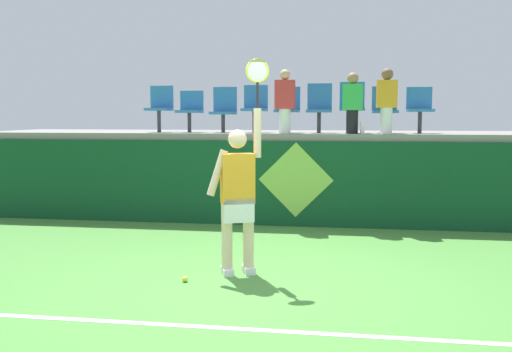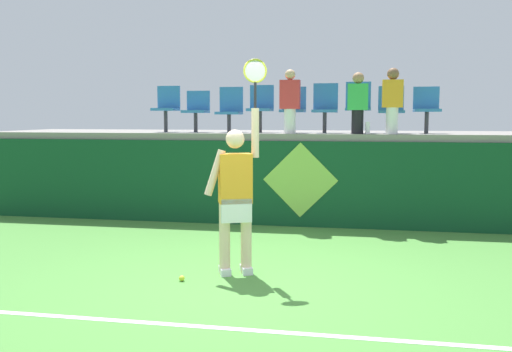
{
  "view_description": "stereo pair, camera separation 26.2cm",
  "coord_description": "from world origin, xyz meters",
  "px_view_note": "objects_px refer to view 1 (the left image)",
  "views": [
    {
      "loc": [
        1.03,
        -6.05,
        1.88
      ],
      "look_at": [
        -0.1,
        1.24,
        1.09
      ],
      "focal_mm": 39.64,
      "sensor_mm": 36.0,
      "label": 1
    },
    {
      "loc": [
        1.29,
        -6.0,
        1.88
      ],
      "look_at": [
        -0.1,
        1.24,
        1.09
      ],
      "focal_mm": 39.64,
      "sensor_mm": 36.0,
      "label": 2
    }
  ],
  "objects_px": {
    "stadium_chair_8": "(420,107)",
    "tennis_ball": "(185,279)",
    "stadium_chair_3": "(255,106)",
    "stadium_chair_7": "(385,107)",
    "tennis_player": "(238,194)",
    "spectator_0": "(285,100)",
    "spectator_2": "(387,100)",
    "stadium_chair_4": "(287,107)",
    "stadium_chair_2": "(224,108)",
    "spectator_1": "(352,102)",
    "water_bottle": "(362,128)",
    "stadium_chair_6": "(352,104)",
    "stadium_chair_5": "(319,106)",
    "stadium_chair_0": "(160,106)",
    "stadium_chair_1": "(190,109)"
  },
  "relations": [
    {
      "from": "stadium_chair_8",
      "to": "tennis_ball",
      "type": "bearing_deg",
      "value": -126.26
    },
    {
      "from": "stadium_chair_3",
      "to": "stadium_chair_7",
      "type": "distance_m",
      "value": 2.31
    },
    {
      "from": "tennis_player",
      "to": "stadium_chair_8",
      "type": "bearing_deg",
      "value": 56.0
    },
    {
      "from": "spectator_0",
      "to": "spectator_2",
      "type": "bearing_deg",
      "value": 1.28
    },
    {
      "from": "tennis_player",
      "to": "stadium_chair_4",
      "type": "relative_size",
      "value": 3.06
    },
    {
      "from": "stadium_chair_2",
      "to": "spectator_1",
      "type": "distance_m",
      "value": 2.37
    },
    {
      "from": "water_bottle",
      "to": "stadium_chair_7",
      "type": "bearing_deg",
      "value": 52.27
    },
    {
      "from": "stadium_chair_3",
      "to": "stadium_chair_6",
      "type": "distance_m",
      "value": 1.74
    },
    {
      "from": "water_bottle",
      "to": "stadium_chair_5",
      "type": "height_order",
      "value": "stadium_chair_5"
    },
    {
      "from": "tennis_ball",
      "to": "stadium_chair_4",
      "type": "distance_m",
      "value": 4.7
    },
    {
      "from": "tennis_ball",
      "to": "spectator_1",
      "type": "height_order",
      "value": "spectator_1"
    },
    {
      "from": "tennis_ball",
      "to": "stadium_chair_2",
      "type": "bearing_deg",
      "value": 95.79
    },
    {
      "from": "stadium_chair_4",
      "to": "stadium_chair_7",
      "type": "xyz_separation_m",
      "value": [
        1.72,
        0.0,
        -0.01
      ]
    },
    {
      "from": "water_bottle",
      "to": "stadium_chair_0",
      "type": "relative_size",
      "value": 0.23
    },
    {
      "from": "stadium_chair_4",
      "to": "stadium_chair_3",
      "type": "bearing_deg",
      "value": 179.88
    },
    {
      "from": "stadium_chair_1",
      "to": "stadium_chair_6",
      "type": "bearing_deg",
      "value": 0.19
    },
    {
      "from": "stadium_chair_1",
      "to": "stadium_chair_6",
      "type": "relative_size",
      "value": 0.85
    },
    {
      "from": "stadium_chair_6",
      "to": "spectator_0",
      "type": "bearing_deg",
      "value": -158.22
    },
    {
      "from": "water_bottle",
      "to": "stadium_chair_6",
      "type": "height_order",
      "value": "stadium_chair_6"
    },
    {
      "from": "stadium_chair_0",
      "to": "stadium_chair_8",
      "type": "distance_m",
      "value": 4.71
    },
    {
      "from": "stadium_chair_6",
      "to": "stadium_chair_7",
      "type": "bearing_deg",
      "value": -0.29
    },
    {
      "from": "stadium_chair_0",
      "to": "stadium_chair_1",
      "type": "height_order",
      "value": "stadium_chair_0"
    },
    {
      "from": "tennis_player",
      "to": "stadium_chair_2",
      "type": "relative_size",
      "value": 3.04
    },
    {
      "from": "stadium_chair_1",
      "to": "spectator_1",
      "type": "height_order",
      "value": "spectator_1"
    },
    {
      "from": "stadium_chair_2",
      "to": "tennis_ball",
      "type": "bearing_deg",
      "value": -84.21
    },
    {
      "from": "stadium_chair_8",
      "to": "spectator_0",
      "type": "distance_m",
      "value": 2.36
    },
    {
      "from": "stadium_chair_4",
      "to": "spectator_1",
      "type": "height_order",
      "value": "spectator_1"
    },
    {
      "from": "stadium_chair_2",
      "to": "stadium_chair_7",
      "type": "xyz_separation_m",
      "value": [
        2.89,
        -0.0,
        0.01
      ]
    },
    {
      "from": "tennis_player",
      "to": "stadium_chair_3",
      "type": "height_order",
      "value": "tennis_player"
    },
    {
      "from": "stadium_chair_5",
      "to": "spectator_0",
      "type": "relative_size",
      "value": 0.81
    },
    {
      "from": "water_bottle",
      "to": "stadium_chair_5",
      "type": "bearing_deg",
      "value": 145.23
    },
    {
      "from": "tennis_player",
      "to": "spectator_1",
      "type": "distance_m",
      "value": 3.76
    },
    {
      "from": "stadium_chair_1",
      "to": "tennis_player",
      "type": "bearing_deg",
      "value": -66.88
    },
    {
      "from": "tennis_player",
      "to": "water_bottle",
      "type": "bearing_deg",
      "value": 64.66
    },
    {
      "from": "water_bottle",
      "to": "stadium_chair_7",
      "type": "height_order",
      "value": "stadium_chair_7"
    },
    {
      "from": "stadium_chair_0",
      "to": "stadium_chair_4",
      "type": "bearing_deg",
      "value": -0.0
    },
    {
      "from": "spectator_1",
      "to": "tennis_player",
      "type": "bearing_deg",
      "value": -112.31
    },
    {
      "from": "stadium_chair_1",
      "to": "stadium_chair_8",
      "type": "distance_m",
      "value": 4.12
    },
    {
      "from": "spectator_1",
      "to": "stadium_chair_8",
      "type": "bearing_deg",
      "value": 20.23
    },
    {
      "from": "stadium_chair_6",
      "to": "spectator_2",
      "type": "xyz_separation_m",
      "value": [
        0.57,
        -0.42,
        0.07
      ]
    },
    {
      "from": "stadium_chair_2",
      "to": "stadium_chair_8",
      "type": "height_order",
      "value": "stadium_chair_2"
    },
    {
      "from": "water_bottle",
      "to": "spectator_0",
      "type": "relative_size",
      "value": 0.18
    },
    {
      "from": "stadium_chair_6",
      "to": "stadium_chair_1",
      "type": "bearing_deg",
      "value": -179.81
    },
    {
      "from": "water_bottle",
      "to": "stadium_chair_0",
      "type": "height_order",
      "value": "stadium_chair_0"
    },
    {
      "from": "spectator_1",
      "to": "stadium_chair_4",
      "type": "bearing_deg",
      "value": 159.4
    },
    {
      "from": "stadium_chair_0",
      "to": "stadium_chair_2",
      "type": "bearing_deg",
      "value": 0.26
    },
    {
      "from": "stadium_chair_8",
      "to": "spectator_2",
      "type": "xyz_separation_m",
      "value": [
        -0.6,
        -0.41,
        0.12
      ]
    },
    {
      "from": "stadium_chair_4",
      "to": "stadium_chair_6",
      "type": "height_order",
      "value": "stadium_chair_6"
    },
    {
      "from": "tennis_player",
      "to": "stadium_chair_5",
      "type": "relative_size",
      "value": 2.87
    },
    {
      "from": "stadium_chair_8",
      "to": "spectator_2",
      "type": "height_order",
      "value": "spectator_2"
    }
  ]
}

